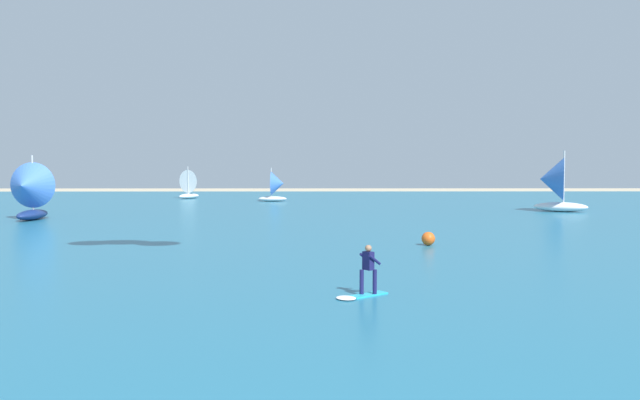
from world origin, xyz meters
name	(u,v)px	position (x,y,z in m)	size (l,w,h in m)	color
ocean	(309,213)	(0.00, 49.52, 0.05)	(160.00, 90.00, 0.10)	#236B89
kitesurfer	(364,278)	(2.09, 14.09, 0.70)	(1.90, 1.64, 1.67)	#26B2CC
sailboat_center_horizon	(28,191)	(-21.58, 42.08, 2.41)	(3.60, 4.27, 5.03)	navy
sailboat_mid_left	(277,186)	(-4.00, 66.90, 1.90)	(3.33, 2.81, 3.93)	silver
sailboat_outermost	(192,184)	(-15.21, 73.49, 1.98)	(3.32, 3.68, 4.10)	white
sailboat_leading	(553,184)	(22.33, 50.93, 2.65)	(4.95, 4.41, 5.57)	white
marker_buoy	(428,239)	(6.53, 26.94, 0.46)	(0.72, 0.72, 0.72)	#E55919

